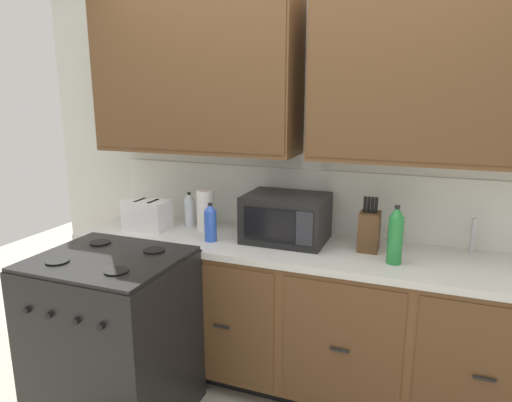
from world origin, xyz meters
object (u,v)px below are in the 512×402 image
at_px(microwave, 286,218).
at_px(bottle_blue, 210,222).
at_px(bottle_clear, 189,209).
at_px(bottle_green, 395,235).
at_px(stove_range, 114,338).
at_px(paper_towel_roll, 206,210).
at_px(knife_block, 369,231).
at_px(toaster, 147,215).

height_order(microwave, bottle_blue, microwave).
bearing_deg(bottle_clear, bottle_green, -10.17).
distance_m(stove_range, microwave, 1.18).
bearing_deg(bottle_blue, stove_range, -123.07).
bearing_deg(bottle_blue, bottle_green, 0.51).
xyz_separation_m(microwave, paper_towel_roll, (-0.55, 0.04, -0.01)).
relative_size(bottle_blue, bottle_green, 0.75).
bearing_deg(paper_towel_roll, bottle_blue, -56.39).
distance_m(microwave, bottle_clear, 0.70).
bearing_deg(knife_block, bottle_blue, -169.37).
height_order(microwave, knife_block, knife_block).
height_order(toaster, bottle_green, bottle_green).
height_order(stove_range, bottle_green, bottle_green).
relative_size(microwave, bottle_clear, 2.12).
height_order(bottle_blue, bottle_green, bottle_green).
bearing_deg(knife_block, toaster, -176.21).
xyz_separation_m(stove_range, bottle_blue, (0.34, 0.52, 0.55)).
height_order(microwave, bottle_green, bottle_green).
bearing_deg(stove_range, bottle_clear, 85.79).
bearing_deg(knife_block, bottle_green, -46.68).
bearing_deg(microwave, bottle_blue, -157.55).
relative_size(toaster, bottle_blue, 1.20).
bearing_deg(stove_range, toaster, 104.93).
relative_size(stove_range, toaster, 3.39).
xyz_separation_m(stove_range, paper_towel_roll, (0.20, 0.73, 0.57)).
relative_size(knife_block, bottle_blue, 1.33).
relative_size(microwave, toaster, 1.71).
distance_m(toaster, knife_block, 1.41).
bearing_deg(knife_block, bottle_clear, 176.16).
distance_m(knife_block, bottle_green, 0.22).
height_order(paper_towel_roll, bottle_clear, paper_towel_roll).
height_order(knife_block, bottle_green, same).
xyz_separation_m(paper_towel_roll, bottle_clear, (-0.14, 0.04, -0.02)).
height_order(bottle_clear, bottle_green, bottle_green).
bearing_deg(bottle_green, bottle_blue, -179.49).
bearing_deg(toaster, knife_block, 3.79).
bearing_deg(toaster, bottle_blue, -8.80).
distance_m(toaster, bottle_clear, 0.28).
xyz_separation_m(stove_range, microwave, (0.75, 0.69, 0.58)).
height_order(paper_towel_roll, bottle_green, bottle_green).
distance_m(knife_block, bottle_clear, 1.19).
height_order(knife_block, bottle_clear, knife_block).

